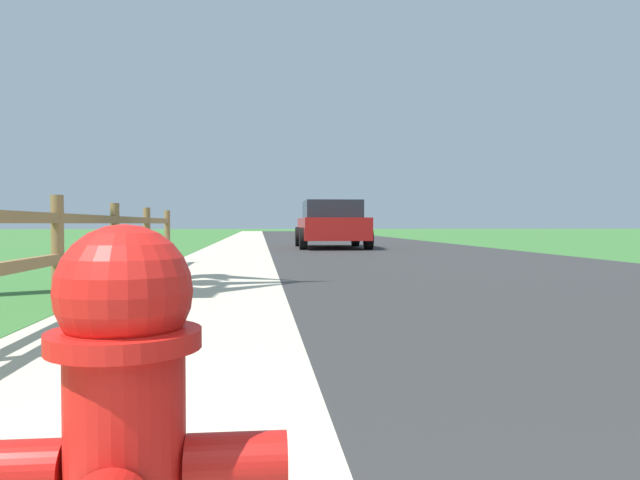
{
  "coord_description": "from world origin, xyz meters",
  "views": [
    {
      "loc": [
        -0.28,
        0.64,
        0.77
      ],
      "look_at": [
        0.63,
        9.45,
        0.53
      ],
      "focal_mm": 33.29,
      "sensor_mm": 36.0,
      "label": 1
    }
  ],
  "objects": [
    {
      "name": "curb_concrete",
      "position": [
        -3.0,
        27.0,
        0.0
      ],
      "size": [
        6.0,
        66.0,
        0.01
      ],
      "primitive_type": "cube",
      "color": "#C1B69D",
      "rests_on": "ground"
    },
    {
      "name": "grass_verge",
      "position": [
        -4.5,
        27.0,
        0.01
      ],
      "size": [
        5.0,
        66.0,
        0.0
      ],
      "primitive_type": "cube",
      "color": "#366C30",
      "rests_on": "ground"
    },
    {
      "name": "parked_suv_red",
      "position": [
        2.0,
        19.26,
        0.76
      ],
      "size": [
        2.21,
        4.29,
        1.49
      ],
      "color": "maroon",
      "rests_on": "ground"
    },
    {
      "name": "fire_hydrant",
      "position": [
        -0.52,
        1.73,
        0.39
      ],
      "size": [
        0.59,
        0.49,
        0.77
      ],
      "color": "red",
      "rests_on": "ground"
    },
    {
      "name": "ground_plane",
      "position": [
        0.0,
        25.0,
        0.0
      ],
      "size": [
        120.0,
        120.0,
        0.0
      ],
      "primitive_type": "plane",
      "color": "#366C30"
    },
    {
      "name": "road_asphalt",
      "position": [
        3.5,
        27.0,
        0.0
      ],
      "size": [
        7.0,
        66.0,
        0.01
      ],
      "primitive_type": "cube",
      "color": "#2C2C2C",
      "rests_on": "ground"
    },
    {
      "name": "rail_fence",
      "position": [
        -2.05,
        6.07,
        0.59
      ],
      "size": [
        0.11,
        12.67,
        1.02
      ],
      "color": "olive",
      "rests_on": "ground"
    }
  ]
}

